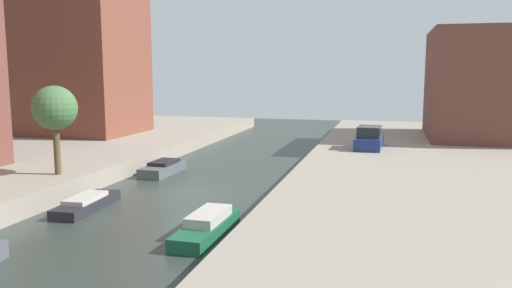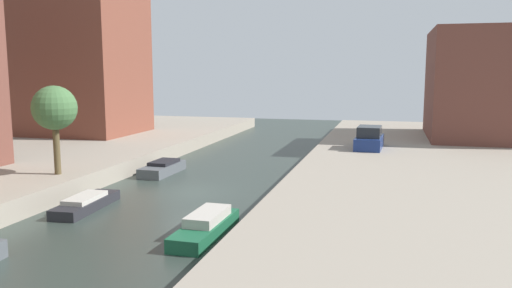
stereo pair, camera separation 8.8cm
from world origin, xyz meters
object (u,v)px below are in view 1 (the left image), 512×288
Objects in this scene: street_tree_2 at (55,109)px; moored_boat_right_2 at (207,226)px; moored_boat_left_3 at (163,168)px; moored_boat_left_2 at (87,203)px; low_block_right at (495,84)px; parked_car at (369,139)px.

street_tree_2 is 1.01× the size of moored_boat_right_2.
street_tree_2 is at bearing -117.02° from moored_boat_left_3.
moored_boat_right_2 is (9.87, -4.57, -4.03)m from street_tree_2.
moored_boat_left_2 is at bearing -37.32° from street_tree_2.
moored_boat_left_2 is (-21.34, -23.81, -5.00)m from low_block_right.
parked_car is at bearing 52.61° from moored_boat_left_2.
parked_car reaches higher than moored_boat_right_2.
low_block_right is 2.34× the size of street_tree_2.
street_tree_2 reaches higher than parked_car.
moored_boat_right_2 is at bearing -106.80° from parked_car.
parked_car is 19.89m from moored_boat_left_2.
parked_car is at bearing 73.20° from moored_boat_right_2.
street_tree_2 is at bearing 142.68° from moored_boat_left_2.
street_tree_2 is 11.60m from moored_boat_right_2.
moored_boat_left_2 is 0.95× the size of moored_boat_right_2.
moored_boat_left_2 is 1.10× the size of moored_boat_left_3.
low_block_right reaches higher than street_tree_2.
low_block_right is 12.82m from parked_car.
low_block_right is at bearing 60.46° from moored_boat_right_2.
moored_boat_left_2 is (3.22, -2.45, -4.11)m from street_tree_2.
street_tree_2 is 1.06× the size of moored_boat_left_2.
street_tree_2 is at bearing 155.15° from moored_boat_right_2.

